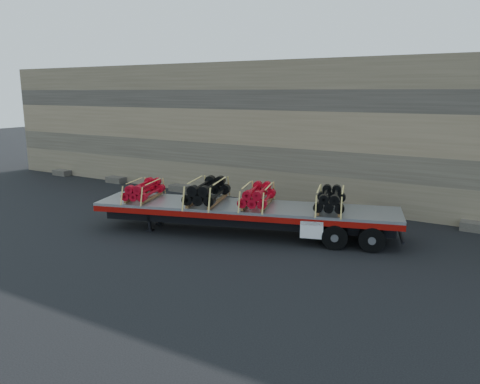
{
  "coord_description": "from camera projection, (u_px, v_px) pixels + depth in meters",
  "views": [
    {
      "loc": [
        8.09,
        -15.72,
        5.51
      ],
      "look_at": [
        -1.49,
        0.34,
        1.48
      ],
      "focal_mm": 35.0,
      "sensor_mm": 36.0,
      "label": 1
    }
  ],
  "objects": [
    {
      "name": "ground",
      "position": [
        268.0,
        234.0,
        18.41
      ],
      "size": [
        120.0,
        120.0,
        0.0
      ],
      "primitive_type": "plane",
      "color": "black",
      "rests_on": "ground"
    },
    {
      "name": "rock_wall",
      "position": [
        330.0,
        133.0,
        23.13
      ],
      "size": [
        44.0,
        3.0,
        7.0
      ],
      "primitive_type": "cube",
      "color": "#7A6B54",
      "rests_on": "ground"
    },
    {
      "name": "trailer",
      "position": [
        244.0,
        219.0,
        18.34
      ],
      "size": [
        11.94,
        5.63,
        1.18
      ],
      "primitive_type": null,
      "rotation": [
        0.0,
        0.0,
        0.3
      ],
      "color": "#B0B3B8",
      "rests_on": "ground"
    },
    {
      "name": "bundle_front",
      "position": [
        144.0,
        190.0,
        19.13
      ],
      "size": [
        1.57,
        2.24,
        0.72
      ],
      "primitive_type": null,
      "rotation": [
        0.0,
        0.0,
        0.3
      ],
      "color": "#B9091B",
      "rests_on": "trailer"
    },
    {
      "name": "bundle_midfront",
      "position": [
        207.0,
        192.0,
        18.48
      ],
      "size": [
        1.91,
        2.73,
        0.88
      ],
      "primitive_type": null,
      "rotation": [
        0.0,
        0.0,
        0.3
      ],
      "color": "black",
      "rests_on": "trailer"
    },
    {
      "name": "bundle_midrear",
      "position": [
        258.0,
        196.0,
        18.02
      ],
      "size": [
        1.67,
        2.38,
        0.77
      ],
      "primitive_type": null,
      "rotation": [
        0.0,
        0.0,
        0.3
      ],
      "color": "#B9091B",
      "rests_on": "trailer"
    },
    {
      "name": "bundle_rear",
      "position": [
        330.0,
        200.0,
        17.37
      ],
      "size": [
        1.65,
        2.36,
        0.76
      ],
      "primitive_type": null,
      "rotation": [
        0.0,
        0.0,
        0.3
      ],
      "color": "black",
      "rests_on": "trailer"
    }
  ]
}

